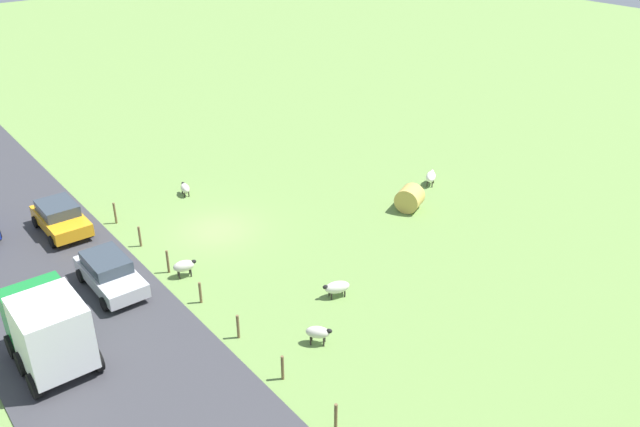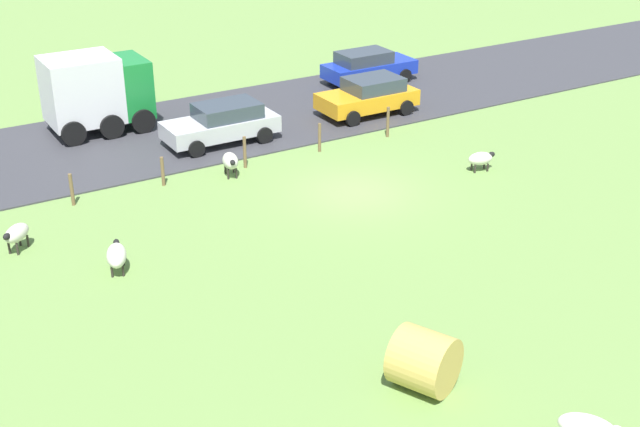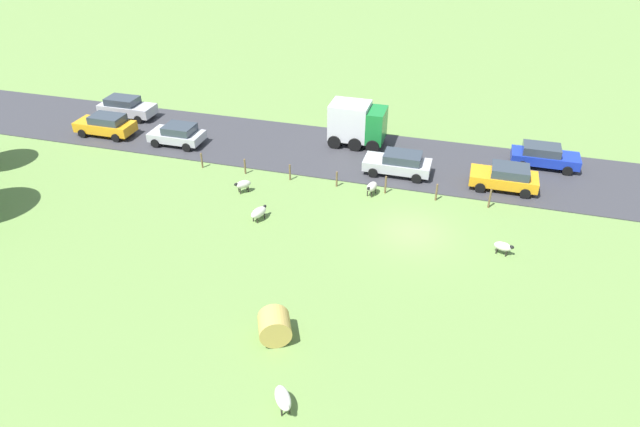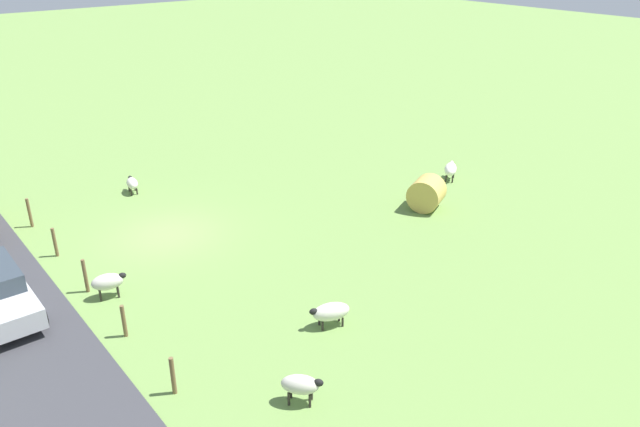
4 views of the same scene
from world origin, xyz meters
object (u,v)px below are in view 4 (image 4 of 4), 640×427
object	(u,v)px
sheep_3	(451,169)
hay_bale_0	(427,193)
sheep_1	(108,282)
sheep_0	(301,385)
sheep_4	(132,183)
sheep_2	(331,312)

from	to	relation	value
sheep_3	hay_bale_0	world-z (taller)	hay_bale_0
sheep_1	sheep_0	bearing A→B (deg)	103.59
sheep_3	hay_bale_0	size ratio (longest dim) A/B	0.91
sheep_3	sheep_1	bearing A→B (deg)	-0.13
sheep_4	sheep_1	bearing A→B (deg)	62.12
sheep_0	sheep_4	bearing A→B (deg)	-98.28
hay_bale_0	sheep_3	bearing A→B (deg)	-155.36
sheep_2	sheep_3	xyz separation A→B (m)	(-12.10, -5.69, 0.05)
sheep_0	sheep_2	distance (m)	3.43
sheep_1	sheep_2	xyz separation A→B (m)	(-4.60, 5.73, -0.07)
sheep_2	sheep_3	size ratio (longest dim) A/B	1.02
sheep_3	hay_bale_0	xyz separation A→B (m)	(3.39, 1.56, 0.16)
sheep_3	sheep_2	bearing A→B (deg)	25.19
sheep_4	hay_bale_0	world-z (taller)	hay_bale_0
sheep_3	sheep_4	distance (m)	14.83
sheep_4	hay_bale_0	bearing A→B (deg)	133.83
sheep_0	sheep_1	world-z (taller)	sheep_1
sheep_0	hay_bale_0	xyz separation A→B (m)	(-11.42, -6.24, 0.15)
hay_bale_0	sheep_0	bearing A→B (deg)	28.67
sheep_4	sheep_3	bearing A→B (deg)	147.59
sheep_4	sheep_0	bearing A→B (deg)	81.72
sheep_0	sheep_1	distance (m)	8.06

